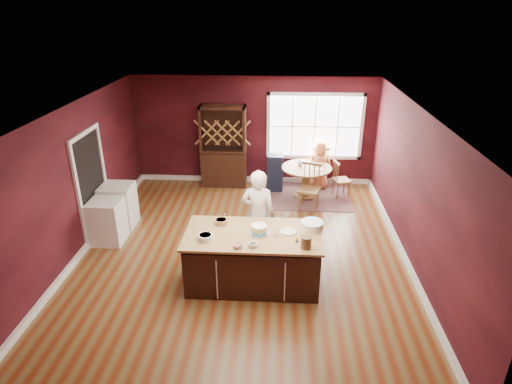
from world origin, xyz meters
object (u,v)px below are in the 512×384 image
Objects in this scene: chair_north at (319,165)px; chair_south at (309,188)px; toddler at (275,159)px; washer at (107,221)px; dining_table at (306,176)px; hutch at (224,147)px; layer_cake at (259,229)px; kitchen_island at (253,259)px; chair_east at (342,178)px; high_chair at (275,172)px; seated_woman at (320,165)px; baker at (258,215)px; dryer at (119,206)px.

chair_south is at bearing 71.17° from chair_north.
washer is (-3.19, -2.69, -0.38)m from toddler.
chair_south reaches higher than chair_north.
hutch reaches higher than dining_table.
washer is (-3.00, 1.13, -0.56)m from layer_cake.
chair_east is (1.89, 3.57, 0.01)m from kitchen_island.
hutch is (-2.88, 0.53, 0.57)m from chair_east.
chair_east is 1.62m from high_chair.
seated_woman is at bearing 33.80° from washer.
high_chair reaches higher than chair_east.
chair_north is (1.30, 4.24, -0.47)m from layer_cake.
kitchen_island is 2.30× the size of high_chair.
kitchen_island is 8.44× the size of toddler.
washer is at bearing 0.83° from baker.
layer_cake is at bearing -105.16° from dining_table.
chair_north is at bearing 19.31° from chair_east.
washer is (-3.96, -1.60, -0.11)m from chair_south.
chair_south reaches higher than high_chair.
baker reaches higher than chair_north.
baker is 1.62× the size of chair_north.
chair_east reaches higher than washer.
chair_east is (0.85, 0.07, -0.08)m from dining_table.
dining_table is at bearing -102.45° from baker.
dining_table is 4.29m from dryer.
dining_table is 0.65m from seated_woman.
chair_south is (1.02, 1.96, -0.31)m from baker.
seated_woman is (1.35, 3.23, -0.24)m from baker.
layer_cake reaches higher than kitchen_island.
baker reaches higher than chair_east.
toddler is at bearing -86.82° from baker.
baker is 1.40× the size of seated_woman.
dining_table is (1.04, 3.49, 0.10)m from kitchen_island.
hutch reaches higher than chair_south.
chair_east is 0.95× the size of high_chair.
seated_woman is at bearing 92.73° from chair_south.
chair_east is at bearing -115.83° from baker.
toddler reaches higher than chair_east.
layer_cake reaches higher than washer.
toddler is (0.29, 3.84, 0.37)m from kitchen_island.
washer is (-1.90, -2.94, -0.59)m from hutch.
chair_north reaches higher than washer.
baker is 1.97× the size of washer.
kitchen_island is 0.89m from baker.
chair_east is 0.74× the size of seated_woman.
high_chair is at bearing 153.53° from dining_table.
washer is 0.64m from dryer.
dining_table is at bearing 79.12° from chair_east.
hutch reaches higher than chair_north.
dining_table is 2.90m from baker.
seated_woman is 1.41× the size of washer.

